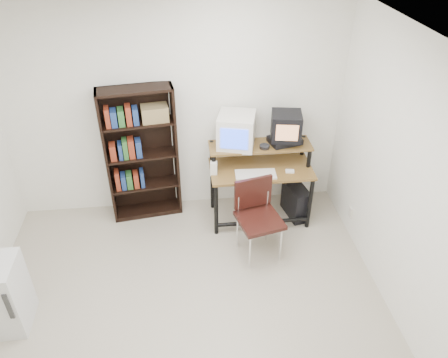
{
  "coord_description": "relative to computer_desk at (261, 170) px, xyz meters",
  "views": [
    {
      "loc": [
        0.03,
        -2.72,
        3.51
      ],
      "look_at": [
        0.47,
        1.1,
        0.92
      ],
      "focal_mm": 35.0,
      "sensor_mm": 36.0,
      "label": 1
    }
  ],
  "objects": [
    {
      "name": "ceiling",
      "position": [
        -0.96,
        -1.58,
        1.91
      ],
      "size": [
        4.0,
        4.0,
        0.01
      ],
      "primitive_type": "cube",
      "color": "white",
      "rests_on": "back_wall"
    },
    {
      "name": "back_wall",
      "position": [
        -0.96,
        0.42,
        0.61
      ],
      "size": [
        4.0,
        0.01,
        2.6
      ],
      "primitive_type": "cube",
      "color": "white",
      "rests_on": "floor"
    },
    {
      "name": "wall_outlet",
      "position": [
        1.02,
        -0.43,
        -0.39
      ],
      "size": [
        0.02,
        0.08,
        0.12
      ],
      "primitive_type": "cube",
      "color": "beige",
      "rests_on": "right_wall"
    },
    {
      "name": "mouse",
      "position": [
        0.32,
        -0.15,
        0.05
      ],
      "size": [
        0.11,
        0.08,
        0.03
      ],
      "primitive_type": "cube",
      "rotation": [
        0.0,
        0.0,
        -0.19
      ],
      "color": "white",
      "rests_on": "mousepad"
    },
    {
      "name": "bookshelf",
      "position": [
        -1.4,
        0.27,
        0.18
      ],
      "size": [
        0.88,
        0.39,
        1.69
      ],
      "rotation": [
        0.0,
        0.0,
        0.13
      ],
      "color": "black",
      "rests_on": "floor"
    },
    {
      "name": "pc_tower",
      "position": [
        0.47,
        -0.02,
        -0.48
      ],
      "size": [
        0.28,
        0.48,
        0.42
      ],
      "primitive_type": "cube",
      "rotation": [
        0.0,
        0.0,
        0.19
      ],
      "color": "black",
      "rests_on": "floor"
    },
    {
      "name": "school_chair",
      "position": [
        -0.14,
        -0.61,
        -0.13
      ],
      "size": [
        0.55,
        0.55,
        0.91
      ],
      "rotation": [
        0.0,
        0.0,
        0.23
      ],
      "color": "black",
      "rests_on": "floor"
    },
    {
      "name": "crt_monitor",
      "position": [
        -0.28,
        0.14,
        0.48
      ],
      "size": [
        0.51,
        0.51,
        0.39
      ],
      "rotation": [
        0.0,
        0.0,
        -0.26
      ],
      "color": "silver",
      "rests_on": "computer_desk"
    },
    {
      "name": "mousepad",
      "position": [
        0.33,
        -0.14,
        0.03
      ],
      "size": [
        0.23,
        0.19,
        0.01
      ],
      "primitive_type": "cube",
      "rotation": [
        0.0,
        0.0,
        -0.06
      ],
      "color": "black",
      "rests_on": "computer_desk"
    },
    {
      "name": "computer_desk",
      "position": [
        0.0,
        0.0,
        0.0
      ],
      "size": [
        1.21,
        0.61,
        0.98
      ],
      "rotation": [
        0.0,
        0.0,
        -0.0
      ],
      "color": "brown",
      "rests_on": "floor"
    },
    {
      "name": "vcr",
      "position": [
        0.3,
        0.12,
        0.32
      ],
      "size": [
        0.41,
        0.34,
        0.08
      ],
      "primitive_type": "cube",
      "rotation": [
        0.0,
        0.0,
        0.25
      ],
      "color": "black",
      "rests_on": "computer_desk"
    },
    {
      "name": "floor",
      "position": [
        -0.96,
        -1.58,
        -0.69
      ],
      "size": [
        4.0,
        4.0,
        0.01
      ],
      "primitive_type": "cube",
      "color": "#BDB29D",
      "rests_on": "ground"
    },
    {
      "name": "right_wall",
      "position": [
        1.04,
        -1.58,
        0.61
      ],
      "size": [
        0.01,
        4.0,
        2.6
      ],
      "primitive_type": "cube",
      "color": "white",
      "rests_on": "floor"
    },
    {
      "name": "crt_tv",
      "position": [
        0.29,
        0.1,
        0.52
      ],
      "size": [
        0.39,
        0.38,
        0.32
      ],
      "rotation": [
        0.0,
        0.0,
        -0.17
      ],
      "color": "black",
      "rests_on": "vcr"
    },
    {
      "name": "cd_spindle",
      "position": [
        0.04,
        0.02,
        0.31
      ],
      "size": [
        0.13,
        0.13,
        0.05
      ],
      "primitive_type": "cylinder",
      "rotation": [
        0.0,
        0.0,
        0.12
      ],
      "color": "#26262B",
      "rests_on": "computer_desk"
    },
    {
      "name": "desk_speaker",
      "position": [
        -0.57,
        -0.08,
        0.12
      ],
      "size": [
        0.09,
        0.08,
        0.17
      ],
      "primitive_type": "cube",
      "rotation": [
        0.0,
        0.0,
        -0.12
      ],
      "color": "silver",
      "rests_on": "computer_desk"
    },
    {
      "name": "keyboard",
      "position": [
        -0.09,
        -0.17,
        0.05
      ],
      "size": [
        0.48,
        0.24,
        0.03
      ],
      "primitive_type": "cube",
      "rotation": [
        0.0,
        0.0,
        -0.06
      ],
      "color": "silver",
      "rests_on": "computer_desk"
    }
  ]
}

